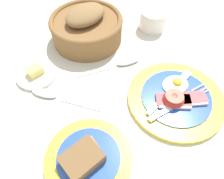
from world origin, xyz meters
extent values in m
plane|color=beige|center=(0.00, 0.00, 0.00)|extent=(3.00, 3.00, 0.00)
cylinder|color=yellow|center=(0.06, 0.01, 0.01)|extent=(0.24, 0.24, 0.01)
cylinder|color=#2D56B7|center=(0.06, 0.01, 0.01)|extent=(0.18, 0.18, 0.00)
cube|color=#BC5156|center=(0.04, 0.00, 0.02)|extent=(0.09, 0.08, 0.01)
cube|color=beige|center=(0.03, -0.02, 0.02)|extent=(0.07, 0.05, 0.01)
cube|color=#BC5156|center=(0.09, -0.02, 0.02)|extent=(0.08, 0.06, 0.01)
cube|color=beige|center=(0.08, -0.03, 0.02)|extent=(0.06, 0.04, 0.01)
ellipsoid|color=red|center=(0.04, 0.00, 0.03)|extent=(0.05, 0.05, 0.03)
cylinder|color=#DB664C|center=(0.04, 0.00, 0.04)|extent=(0.04, 0.04, 0.00)
ellipsoid|color=white|center=(0.08, 0.04, 0.02)|extent=(0.07, 0.06, 0.01)
ellipsoid|color=yellow|center=(0.08, 0.04, 0.03)|extent=(0.02, 0.02, 0.01)
cube|color=silver|center=(0.01, -0.01, 0.02)|extent=(0.11, 0.01, 0.00)
cube|color=silver|center=(0.08, -0.01, 0.02)|extent=(0.03, 0.02, 0.00)
cube|color=silver|center=(0.12, -0.02, 0.02)|extent=(0.04, 0.00, 0.00)
cube|color=silver|center=(0.12, -0.01, 0.02)|extent=(0.04, 0.00, 0.00)
cube|color=silver|center=(0.12, 0.00, 0.02)|extent=(0.04, 0.00, 0.00)
cube|color=silver|center=(0.02, 0.02, 0.02)|extent=(0.11, 0.04, 0.00)
cube|color=#9EA0A5|center=(0.10, 0.04, 0.02)|extent=(0.08, 0.04, 0.00)
cylinder|color=yellow|center=(-0.20, -0.02, 0.01)|extent=(0.19, 0.19, 0.01)
cylinder|color=#2D56B7|center=(-0.20, -0.02, 0.01)|extent=(0.13, 0.13, 0.00)
cube|color=#9E7A4C|center=(-0.20, -0.01, 0.03)|extent=(0.06, 0.05, 0.02)
cube|color=brown|center=(-0.22, -0.02, 0.03)|extent=(0.09, 0.07, 0.03)
cylinder|color=white|center=(0.19, 0.28, 0.03)|extent=(0.09, 0.09, 0.06)
cylinder|color=white|center=(0.19, 0.28, 0.06)|extent=(0.07, 0.07, 0.01)
cylinder|color=brown|center=(-0.03, 0.33, 0.04)|extent=(0.22, 0.22, 0.07)
torus|color=brown|center=(-0.03, 0.33, 0.07)|extent=(0.22, 0.22, 0.02)
ellipsoid|color=olive|center=(-0.03, 0.33, 0.09)|extent=(0.15, 0.12, 0.04)
cylinder|color=silver|center=(-0.22, 0.27, 0.01)|extent=(0.11, 0.11, 0.01)
cube|color=#F4E06B|center=(-0.22, 0.27, 0.02)|extent=(0.05, 0.04, 0.02)
cube|color=silver|center=(-0.15, 0.12, 0.00)|extent=(0.08, 0.09, 0.01)
ellipsoid|color=silver|center=(-0.22, 0.19, 0.01)|extent=(0.07, 0.07, 0.01)
cube|color=silver|center=(-0.08, 0.20, 0.00)|extent=(0.11, 0.03, 0.01)
ellipsoid|color=silver|center=(0.03, 0.18, 0.01)|extent=(0.07, 0.04, 0.01)
camera|label=1|loc=(-0.24, -0.19, 0.46)|focal=35.00mm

